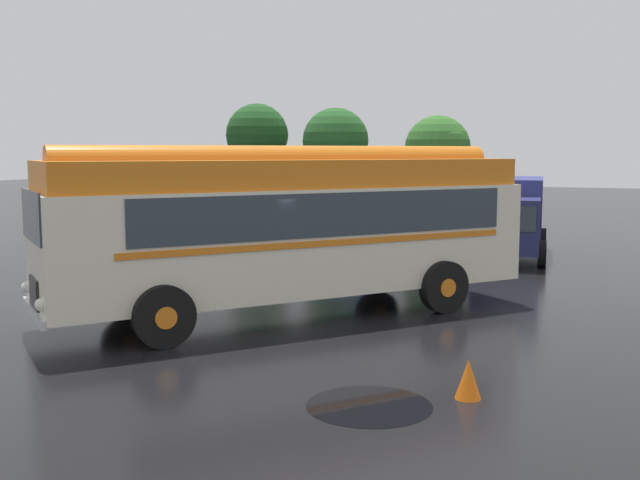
% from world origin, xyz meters
% --- Properties ---
extents(ground_plane, '(120.00, 120.00, 0.00)m').
position_xyz_m(ground_plane, '(0.00, 0.00, 0.00)').
color(ground_plane, black).
extents(vintage_bus, '(8.31, 9.33, 3.49)m').
position_xyz_m(vintage_bus, '(0.60, 0.26, 1.89)').
color(vintage_bus, silver).
rests_on(vintage_bus, ground).
extents(car_near_left, '(2.35, 4.38, 1.66)m').
position_xyz_m(car_near_left, '(-1.70, 11.50, 0.85)').
color(car_near_left, navy).
rests_on(car_near_left, ground).
extents(car_mid_left, '(2.41, 4.40, 1.66)m').
position_xyz_m(car_mid_left, '(1.16, 11.89, 0.85)').
color(car_mid_left, '#4C5156').
rests_on(car_mid_left, ground).
extents(box_van, '(2.74, 5.92, 2.50)m').
position_xyz_m(box_van, '(3.47, 10.88, 1.36)').
color(box_van, navy).
rests_on(box_van, ground).
extents(tree_far_left, '(3.06, 3.06, 5.70)m').
position_xyz_m(tree_far_left, '(-9.94, 19.65, 4.15)').
color(tree_far_left, '#4C3823').
rests_on(tree_far_left, ground).
extents(tree_left_of_centre, '(3.07, 3.07, 5.37)m').
position_xyz_m(tree_left_of_centre, '(-5.59, 19.07, 3.87)').
color(tree_left_of_centre, '#4C3823').
rests_on(tree_left_of_centre, ground).
extents(tree_centre, '(2.89, 2.89, 4.94)m').
position_xyz_m(tree_centre, '(-0.77, 18.95, 3.52)').
color(tree_centre, '#4C3823').
rests_on(tree_centre, ground).
extents(traffic_cone, '(0.36, 0.36, 0.55)m').
position_xyz_m(traffic_cone, '(5.02, -3.63, 0.28)').
color(traffic_cone, orange).
rests_on(traffic_cone, ground).
extents(puddle_patch, '(1.70, 1.70, 0.01)m').
position_xyz_m(puddle_patch, '(3.86, -4.43, 0.00)').
color(puddle_patch, black).
rests_on(puddle_patch, ground).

